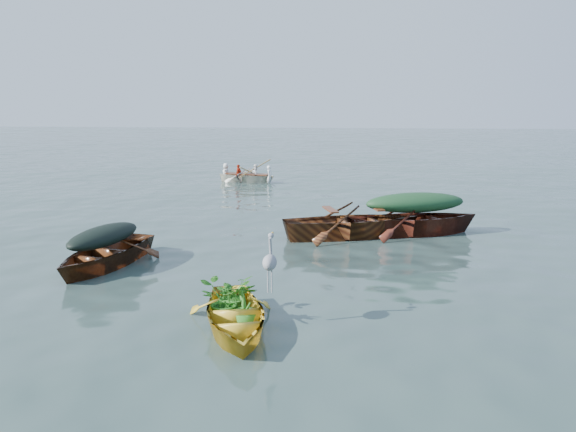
% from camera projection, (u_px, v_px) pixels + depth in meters
% --- Properties ---
extents(ground, '(140.00, 140.00, 0.00)m').
position_uv_depth(ground, '(314.00, 259.00, 12.45)').
color(ground, '#314440').
rests_on(ground, ground).
extents(yellow_dinghy, '(2.16, 3.36, 0.83)m').
position_uv_depth(yellow_dinghy, '(235.00, 330.00, 8.55)').
color(yellow_dinghy, gold).
rests_on(yellow_dinghy, ground).
extents(dark_covered_boat, '(2.22, 4.13, 0.99)m').
position_uv_depth(dark_covered_boat, '(106.00, 267.00, 11.87)').
color(dark_covered_boat, '#562D14').
rests_on(dark_covered_boat, ground).
extents(green_tarp_boat, '(5.14, 2.91, 1.18)m').
position_uv_depth(green_tarp_boat, '(414.00, 234.00, 14.80)').
color(green_tarp_boat, '#552214').
rests_on(green_tarp_boat, ground).
extents(open_wooden_boat, '(5.24, 2.99, 1.21)m').
position_uv_depth(open_wooden_boat, '(352.00, 237.00, 14.48)').
color(open_wooden_boat, brown).
rests_on(open_wooden_boat, ground).
extents(rowed_boat, '(3.67, 1.83, 0.80)m').
position_uv_depth(rowed_boat, '(247.00, 182.00, 24.68)').
color(rowed_boat, white).
rests_on(rowed_boat, ground).
extents(dark_tarp_cover, '(1.22, 2.27, 0.40)m').
position_uv_depth(dark_tarp_cover, '(103.00, 235.00, 11.74)').
color(dark_tarp_cover, black).
rests_on(dark_tarp_cover, dark_covered_boat).
extents(green_tarp_cover, '(2.83, 1.60, 0.52)m').
position_uv_depth(green_tarp_cover, '(415.00, 203.00, 14.64)').
color(green_tarp_cover, '#193F1E').
rests_on(green_tarp_cover, green_tarp_boat).
extents(thwart_benches, '(2.66, 1.64, 0.04)m').
position_uv_depth(thwart_benches, '(353.00, 214.00, 14.36)').
color(thwart_benches, '#502412').
rests_on(thwart_benches, open_wooden_boat).
extents(heron, '(0.38, 0.46, 0.92)m').
position_uv_depth(heron, '(270.00, 272.00, 8.52)').
color(heron, gray).
rests_on(heron, yellow_dinghy).
extents(dinghy_weeds, '(0.92, 1.06, 0.60)m').
position_uv_depth(dinghy_weeds, '(233.00, 274.00, 8.94)').
color(dinghy_weeds, '#326D1C').
rests_on(dinghy_weeds, yellow_dinghy).
extents(rowers, '(2.62, 1.49, 0.76)m').
position_uv_depth(rowers, '(247.00, 165.00, 24.53)').
color(rowers, white).
rests_on(rowers, rowed_boat).
extents(oars, '(1.17, 2.67, 0.06)m').
position_uv_depth(oars, '(247.00, 173.00, 24.59)').
color(oars, '#A8823F').
rests_on(oars, rowed_boat).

